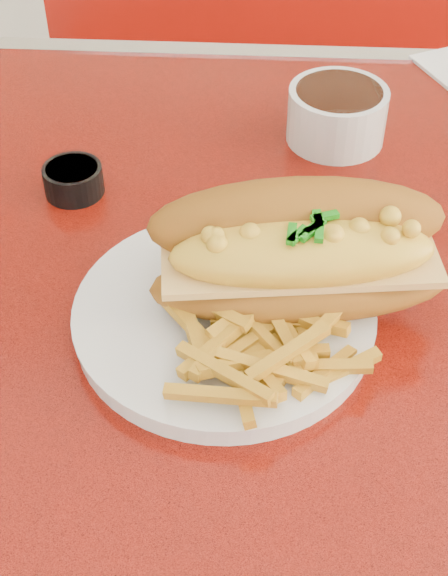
# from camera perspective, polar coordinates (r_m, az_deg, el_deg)

# --- Properties ---
(diner_table) EXTENTS (1.23, 0.83, 0.77)m
(diner_table) POSITION_cam_1_polar(r_m,az_deg,el_deg) (0.82, 14.02, -7.83)
(diner_table) COLOR red
(diner_table) RESTS_ON ground
(booth_bench_far) EXTENTS (1.20, 0.51, 0.90)m
(booth_bench_far) POSITION_cam_1_polar(r_m,az_deg,el_deg) (1.63, 8.72, 7.47)
(booth_bench_far) COLOR maroon
(booth_bench_far) RESTS_ON ground
(dinner_plate) EXTENTS (0.28, 0.28, 0.02)m
(dinner_plate) POSITION_cam_1_polar(r_m,az_deg,el_deg) (0.63, 0.00, -2.00)
(dinner_plate) COLOR silver
(dinner_plate) RESTS_ON diner_table
(mac_hoagie) EXTENTS (0.24, 0.14, 0.10)m
(mac_hoagie) POSITION_cam_1_polar(r_m,az_deg,el_deg) (0.61, 5.39, 2.54)
(mac_hoagie) COLOR #915717
(mac_hoagie) RESTS_ON dinner_plate
(fries_pile) EXTENTS (0.15, 0.15, 0.03)m
(fries_pile) POSITION_cam_1_polar(r_m,az_deg,el_deg) (0.58, 2.86, -3.64)
(fries_pile) COLOR gold
(fries_pile) RESTS_ON dinner_plate
(fork) EXTENTS (0.02, 0.16, 0.00)m
(fork) POSITION_cam_1_polar(r_m,az_deg,el_deg) (0.66, 4.56, 1.23)
(fork) COLOR silver
(fork) RESTS_ON dinner_plate
(gravy_ramekin) EXTENTS (0.12, 0.12, 0.06)m
(gravy_ramekin) POSITION_cam_1_polar(r_m,az_deg,el_deg) (0.84, 8.04, 12.19)
(gravy_ramekin) COLOR silver
(gravy_ramekin) RESTS_ON diner_table
(sauce_cup_left) EXTENTS (0.07, 0.07, 0.03)m
(sauce_cup_left) POSITION_cam_1_polar(r_m,az_deg,el_deg) (0.78, -10.67, 7.64)
(sauce_cup_left) COLOR black
(sauce_cup_left) RESTS_ON diner_table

